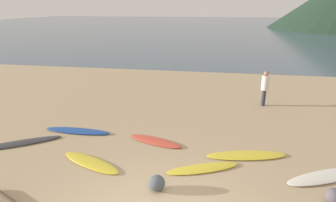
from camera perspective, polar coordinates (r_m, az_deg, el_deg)
The scene contains 13 objects.
ground_plane at distance 14.97m, azimuth 5.30°, elevation 1.76°, with size 120.00×120.00×0.20m, color tan.
ocean_water at distance 68.98m, azimuth 9.18°, elevation 15.24°, with size 140.00×100.00×0.01m, color #475B6B.
surfboard_0 at distance 10.47m, azimuth -28.54°, elevation -7.68°, with size 2.68×0.47×0.07m, color #333338.
surfboard_1 at distance 10.58m, azimuth -18.18°, elevation -5.86°, with size 2.47×0.49×0.09m, color #1E479E.
surfboard_2 at distance 8.49m, azimuth -15.65°, elevation -12.12°, with size 2.11×0.54×0.08m, color yellow.
surfboard_3 at distance 9.36m, azimuth -2.59°, elevation -8.26°, with size 1.94×0.51×0.09m, color #D84C38.
surfboard_4 at distance 8.00m, azimuth 7.22°, elevation -13.63°, with size 2.10×0.47×0.07m, color yellow.
surfboard_5 at distance 8.87m, azimuth 15.89°, elevation -10.73°, with size 2.44×0.58×0.08m, color yellow.
surfboard_6 at distance 8.72m, azimuth 30.13°, elevation -13.28°, with size 2.54×0.54×0.10m, color silver.
person_1 at distance 13.13m, azimuth 19.40°, elevation 3.03°, with size 0.33×0.33×1.61m.
driftwood_log at distance 7.75m, azimuth -30.46°, elevation -17.17°, with size 0.18×0.18×1.45m, color brown.
beach_rock_near at distance 7.09m, azimuth -2.31°, elevation -16.58°, with size 0.41×0.41×0.41m, color #454C51.
beach_rock_far at distance 7.73m, azimuth 31.08°, elevation -16.48°, with size 0.38×0.38×0.38m, color #524C51.
Camera 1 is at (1.04, -4.26, 4.34)m, focal length 29.50 mm.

